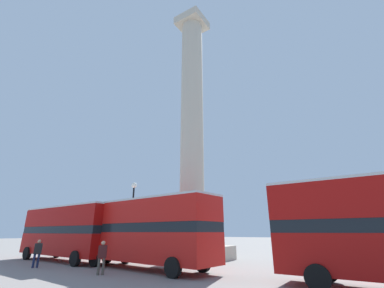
{
  "coord_description": "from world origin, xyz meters",
  "views": [
    {
      "loc": [
        12.69,
        -19.13,
        2.19
      ],
      "look_at": [
        0.0,
        0.0,
        10.1
      ],
      "focal_mm": 24.0,
      "sensor_mm": 36.0,
      "label": 1
    }
  ],
  "objects": [
    {
      "name": "ground_plane",
      "position": [
        0.0,
        0.0,
        0.0
      ],
      "size": [
        200.0,
        200.0,
        0.0
      ],
      "primitive_type": "plane",
      "color": "gray"
    },
    {
      "name": "monument_column",
      "position": [
        0.0,
        0.0,
        10.02
      ],
      "size": [
        5.49,
        5.49,
        25.89
      ],
      "color": "#BCB29E",
      "rests_on": "ground_plane"
    },
    {
      "name": "bus_a",
      "position": [
        -8.11,
        -6.21,
        2.34
      ],
      "size": [
        10.93,
        3.34,
        4.22
      ],
      "rotation": [
        0.0,
        0.0,
        -0.06
      ],
      "color": "#A80F0C",
      "rests_on": "ground_plane"
    },
    {
      "name": "bus_c",
      "position": [
        0.51,
        -6.14,
        2.36
      ],
      "size": [
        10.47,
        3.6,
        4.27
      ],
      "rotation": [
        0.0,
        0.0,
        -0.09
      ],
      "color": "red",
      "rests_on": "ground_plane"
    },
    {
      "name": "equestrian_statue",
      "position": [
        -9.33,
        4.35,
        1.56
      ],
      "size": [
        3.08,
        2.23,
        5.44
      ],
      "rotation": [
        0.0,
        0.0,
        -0.04
      ],
      "color": "#BCB29E",
      "rests_on": "ground_plane"
    },
    {
      "name": "street_lamp",
      "position": [
        -3.51,
        -3.66,
        3.72
      ],
      "size": [
        0.47,
        0.47,
        6.21
      ],
      "color": "black",
      "rests_on": "ground_plane"
    },
    {
      "name": "pedestrian_near_lamp",
      "position": [
        -5.97,
        -9.5,
        0.96
      ],
      "size": [
        0.34,
        0.49,
        1.72
      ],
      "rotation": [
        0.0,
        0.0,
        1.17
      ],
      "color": "#192347",
      "rests_on": "ground_plane"
    },
    {
      "name": "pedestrian_by_plinth",
      "position": [
        0.09,
        -9.09,
        0.98
      ],
      "size": [
        0.44,
        0.46,
        1.73
      ],
      "rotation": [
        0.0,
        0.0,
        0.82
      ],
      "color": "#4C473D",
      "rests_on": "ground_plane"
    }
  ]
}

